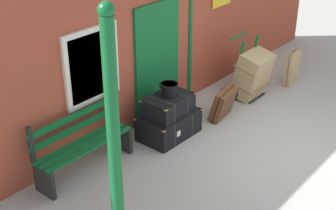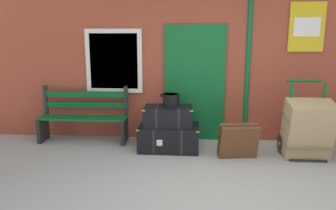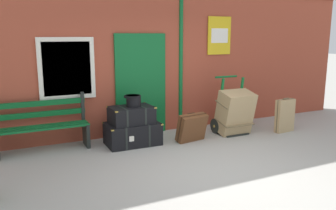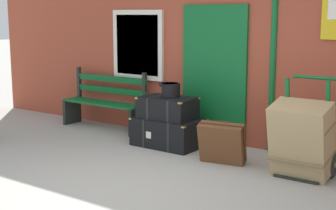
{
  "view_description": "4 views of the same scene",
  "coord_description": "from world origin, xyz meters",
  "px_view_note": "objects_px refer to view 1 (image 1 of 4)",
  "views": [
    {
      "loc": [
        -6.17,
        -2.71,
        4.19
      ],
      "look_at": [
        -0.71,
        1.83,
        0.57
      ],
      "focal_mm": 51.86,
      "sensor_mm": 36.0,
      "label": 1
    },
    {
      "loc": [
        -0.33,
        -3.42,
        1.83
      ],
      "look_at": [
        -0.72,
        1.71,
        0.79
      ],
      "focal_mm": 34.43,
      "sensor_mm": 36.0,
      "label": 2
    },
    {
      "loc": [
        -2.89,
        -4.3,
        2.08
      ],
      "look_at": [
        0.06,
        1.84,
        0.7
      ],
      "focal_mm": 37.36,
      "sensor_mm": 36.0,
      "label": 3
    },
    {
      "loc": [
        3.5,
        -4.13,
        1.95
      ],
      "look_at": [
        -0.66,
        1.74,
        0.64
      ],
      "focal_mm": 53.2,
      "sensor_mm": 36.0,
      "label": 4
    }
  ],
  "objects_px": {
    "lamp_post": "(116,180)",
    "large_brown_trunk": "(252,75)",
    "round_hatbox": "(170,88)",
    "suitcase_oxblood": "(292,67)",
    "steamer_trunk_middle": "(168,105)",
    "porters_trolley": "(244,82)",
    "suitcase_tan": "(246,68)",
    "platform_bench": "(82,144)",
    "suitcase_caramel": "(223,104)",
    "steamer_trunk_base": "(169,124)"
  },
  "relations": [
    {
      "from": "lamp_post",
      "to": "large_brown_trunk",
      "type": "height_order",
      "value": "lamp_post"
    },
    {
      "from": "round_hatbox",
      "to": "suitcase_oxblood",
      "type": "relative_size",
      "value": 0.43
    },
    {
      "from": "round_hatbox",
      "to": "suitcase_oxblood",
      "type": "bearing_deg",
      "value": -10.48
    },
    {
      "from": "steamer_trunk_middle",
      "to": "suitcase_oxblood",
      "type": "height_order",
      "value": "suitcase_oxblood"
    },
    {
      "from": "porters_trolley",
      "to": "suitcase_tan",
      "type": "height_order",
      "value": "porters_trolley"
    },
    {
      "from": "platform_bench",
      "to": "round_hatbox",
      "type": "xyz_separation_m",
      "value": [
        1.62,
        -0.33,
        0.42
      ]
    },
    {
      "from": "porters_trolley",
      "to": "platform_bench",
      "type": "bearing_deg",
      "value": 172.93
    },
    {
      "from": "lamp_post",
      "to": "suitcase_caramel",
      "type": "relative_size",
      "value": 4.8
    },
    {
      "from": "suitcase_oxblood",
      "to": "steamer_trunk_base",
      "type": "bearing_deg",
      "value": 169.81
    },
    {
      "from": "platform_bench",
      "to": "steamer_trunk_middle",
      "type": "relative_size",
      "value": 1.94
    },
    {
      "from": "lamp_post",
      "to": "suitcase_oxblood",
      "type": "height_order",
      "value": "lamp_post"
    },
    {
      "from": "suitcase_oxblood",
      "to": "suitcase_tan",
      "type": "relative_size",
      "value": 1.28
    },
    {
      "from": "suitcase_caramel",
      "to": "round_hatbox",
      "type": "bearing_deg",
      "value": 161.91
    },
    {
      "from": "porters_trolley",
      "to": "suitcase_caramel",
      "type": "relative_size",
      "value": 1.88
    },
    {
      "from": "lamp_post",
      "to": "steamer_trunk_middle",
      "type": "distance_m",
      "value": 3.01
    },
    {
      "from": "steamer_trunk_base",
      "to": "suitcase_oxblood",
      "type": "height_order",
      "value": "suitcase_oxblood"
    },
    {
      "from": "platform_bench",
      "to": "large_brown_trunk",
      "type": "relative_size",
      "value": 1.67
    },
    {
      "from": "steamer_trunk_base",
      "to": "steamer_trunk_middle",
      "type": "bearing_deg",
      "value": 173.71
    },
    {
      "from": "platform_bench",
      "to": "lamp_post",
      "type": "bearing_deg",
      "value": -119.68
    },
    {
      "from": "platform_bench",
      "to": "suitcase_caramel",
      "type": "height_order",
      "value": "platform_bench"
    },
    {
      "from": "round_hatbox",
      "to": "porters_trolley",
      "type": "relative_size",
      "value": 0.26
    },
    {
      "from": "porters_trolley",
      "to": "suitcase_caramel",
      "type": "height_order",
      "value": "porters_trolley"
    },
    {
      "from": "steamer_trunk_base",
      "to": "round_hatbox",
      "type": "xyz_separation_m",
      "value": [
        0.03,
        0.01,
        0.65
      ]
    },
    {
      "from": "lamp_post",
      "to": "porters_trolley",
      "type": "bearing_deg",
      "value": 15.39
    },
    {
      "from": "round_hatbox",
      "to": "suitcase_caramel",
      "type": "bearing_deg",
      "value": -18.09
    },
    {
      "from": "steamer_trunk_base",
      "to": "porters_trolley",
      "type": "bearing_deg",
      "value": -3.22
    },
    {
      "from": "steamer_trunk_middle",
      "to": "steamer_trunk_base",
      "type": "bearing_deg",
      "value": -6.29
    },
    {
      "from": "suitcase_tan",
      "to": "round_hatbox",
      "type": "bearing_deg",
      "value": -175.69
    },
    {
      "from": "round_hatbox",
      "to": "large_brown_trunk",
      "type": "distance_m",
      "value": 2.19
    },
    {
      "from": "porters_trolley",
      "to": "suitcase_oxblood",
      "type": "relative_size",
      "value": 1.61
    },
    {
      "from": "lamp_post",
      "to": "porters_trolley",
      "type": "xyz_separation_m",
      "value": [
        4.77,
        1.31,
        -0.9
      ]
    },
    {
      "from": "platform_bench",
      "to": "suitcase_oxblood",
      "type": "height_order",
      "value": "platform_bench"
    },
    {
      "from": "large_brown_trunk",
      "to": "suitcase_caramel",
      "type": "relative_size",
      "value": 1.49
    },
    {
      "from": "steamer_trunk_base",
      "to": "suitcase_oxblood",
      "type": "relative_size",
      "value": 1.35
    },
    {
      "from": "porters_trolley",
      "to": "suitcase_oxblood",
      "type": "xyz_separation_m",
      "value": [
        1.11,
        -0.47,
        0.08
      ]
    },
    {
      "from": "round_hatbox",
      "to": "suitcase_oxblood",
      "type": "distance_m",
      "value": 3.33
    },
    {
      "from": "steamer_trunk_base",
      "to": "round_hatbox",
      "type": "relative_size",
      "value": 3.18
    },
    {
      "from": "suitcase_caramel",
      "to": "suitcase_oxblood",
      "type": "xyz_separation_m",
      "value": [
        2.16,
        -0.25,
        0.08
      ]
    },
    {
      "from": "porters_trolley",
      "to": "suitcase_oxblood",
      "type": "distance_m",
      "value": 1.2
    },
    {
      "from": "round_hatbox",
      "to": "porters_trolley",
      "type": "bearing_deg",
      "value": -3.57
    },
    {
      "from": "steamer_trunk_middle",
      "to": "suitcase_tan",
      "type": "distance_m",
      "value": 2.81
    },
    {
      "from": "steamer_trunk_middle",
      "to": "suitcase_tan",
      "type": "height_order",
      "value": "steamer_trunk_middle"
    },
    {
      "from": "suitcase_oxblood",
      "to": "suitcase_tan",
      "type": "height_order",
      "value": "suitcase_oxblood"
    },
    {
      "from": "lamp_post",
      "to": "large_brown_trunk",
      "type": "relative_size",
      "value": 3.23
    },
    {
      "from": "lamp_post",
      "to": "platform_bench",
      "type": "xyz_separation_m",
      "value": [
        1.01,
        1.78,
        -0.73
      ]
    },
    {
      "from": "suitcase_oxblood",
      "to": "suitcase_tan",
      "type": "xyz_separation_m",
      "value": [
        -0.5,
        0.81,
        -0.07
      ]
    },
    {
      "from": "large_brown_trunk",
      "to": "suitcase_oxblood",
      "type": "xyz_separation_m",
      "value": [
        1.11,
        -0.3,
        -0.12
      ]
    },
    {
      "from": "porters_trolley",
      "to": "suitcase_oxblood",
      "type": "bearing_deg",
      "value": -22.88
    },
    {
      "from": "platform_bench",
      "to": "suitcase_caramel",
      "type": "distance_m",
      "value": 2.79
    },
    {
      "from": "platform_bench",
      "to": "suitcase_tan",
      "type": "xyz_separation_m",
      "value": [
        4.36,
        -0.13,
        -0.16
      ]
    }
  ]
}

